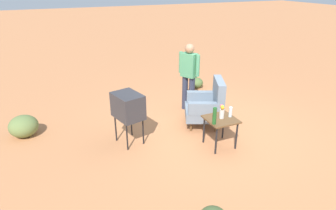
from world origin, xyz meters
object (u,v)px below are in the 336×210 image
object	(u,v)px
side_table	(221,122)
flower_vase	(222,111)
armchair	(208,105)
person_standing	(189,73)
bottle_short_clear	(230,112)
tv_on_stand	(128,106)
bottle_wine_green	(215,116)

from	to	relation	value
side_table	flower_vase	distance (m)	0.23
armchair	flower_vase	world-z (taller)	armchair
armchair	side_table	bearing A→B (deg)	-14.12
armchair	person_standing	bearing A→B (deg)	180.00
bottle_short_clear	tv_on_stand	bearing A→B (deg)	-114.54
person_standing	bottle_short_clear	size ratio (longest dim) A/B	8.20
side_table	flower_vase	xyz separation A→B (m)	(-0.02, 0.02, 0.23)
tv_on_stand	side_table	bearing A→B (deg)	62.63
tv_on_stand	flower_vase	world-z (taller)	tv_on_stand
side_table	bottle_wine_green	bearing A→B (deg)	-60.51
armchair	bottle_short_clear	bearing A→B (deg)	-0.48
person_standing	flower_vase	size ratio (longest dim) A/B	6.19
bottle_wine_green	person_standing	bearing A→B (deg)	166.76
bottle_short_clear	flower_vase	bearing A→B (deg)	-94.34
flower_vase	bottle_short_clear	bearing A→B (deg)	85.66
tv_on_stand	bottle_wine_green	size ratio (longest dim) A/B	3.22
bottle_wine_green	side_table	bearing A→B (deg)	119.49
armchair	bottle_short_clear	size ratio (longest dim) A/B	5.30
armchair	bottle_wine_green	distance (m)	1.10
side_table	bottle_wine_green	size ratio (longest dim) A/B	1.83
side_table	bottle_short_clear	size ratio (longest dim) A/B	2.93
bottle_short_clear	flower_vase	distance (m)	0.19
bottle_wine_green	flower_vase	world-z (taller)	bottle_wine_green
side_table	bottle_short_clear	bearing A→B (deg)	90.83
tv_on_stand	flower_vase	bearing A→B (deg)	63.39
tv_on_stand	bottle_wine_green	bearing A→B (deg)	54.61
person_standing	bottle_short_clear	bearing A→B (deg)	-0.23
tv_on_stand	person_standing	bearing A→B (deg)	118.24
side_table	person_standing	size ratio (longest dim) A/B	0.36
armchair	side_table	world-z (taller)	armchair
side_table	tv_on_stand	world-z (taller)	tv_on_stand
tv_on_stand	person_standing	xyz separation A→B (m)	(-0.95, 1.78, 0.16)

